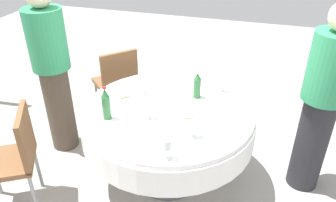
{
  "coord_description": "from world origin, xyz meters",
  "views": [
    {
      "loc": [
        2.18,
        0.67,
        2.15
      ],
      "look_at": [
        0.0,
        0.0,
        0.81
      ],
      "focal_mm": 35.8,
      "sensor_mm": 36.0,
      "label": 1
    }
  ],
  "objects_px": {
    "bottle_green_right": "(197,86)",
    "wine_glass_west": "(222,82)",
    "plate_near": "(225,107)",
    "wine_glass_rear": "(167,145)",
    "chair_south": "(16,154)",
    "dining_table": "(168,124)",
    "chair_mid": "(117,80)",
    "plate_inner": "(124,96)",
    "wine_glass_south": "(194,125)",
    "plate_outer": "(163,96)",
    "bottle_clear_left": "(146,105)",
    "person_right": "(323,100)",
    "bottle_green_front": "(106,104)",
    "person_left": "(52,69)",
    "plate_east": "(188,116)"
  },
  "relations": [
    {
      "from": "bottle_green_right",
      "to": "wine_glass_west",
      "type": "xyz_separation_m",
      "value": [
        -0.17,
        0.18,
        -0.02
      ]
    },
    {
      "from": "plate_near",
      "to": "wine_glass_rear",
      "type": "bearing_deg",
      "value": -19.89
    },
    {
      "from": "wine_glass_rear",
      "to": "chair_south",
      "type": "xyz_separation_m",
      "value": [
        0.04,
        -1.2,
        -0.33
      ]
    },
    {
      "from": "dining_table",
      "to": "chair_mid",
      "type": "relative_size",
      "value": 1.61
    },
    {
      "from": "wine_glass_west",
      "to": "plate_inner",
      "type": "xyz_separation_m",
      "value": [
        0.36,
        -0.77,
        -0.08
      ]
    },
    {
      "from": "bottle_green_right",
      "to": "wine_glass_south",
      "type": "relative_size",
      "value": 1.72
    },
    {
      "from": "bottle_green_right",
      "to": "plate_outer",
      "type": "xyz_separation_m",
      "value": [
        0.07,
        -0.28,
        -0.1
      ]
    },
    {
      "from": "plate_inner",
      "to": "plate_outer",
      "type": "xyz_separation_m",
      "value": [
        -0.11,
        0.31,
        -0.0
      ]
    },
    {
      "from": "plate_near",
      "to": "bottle_clear_left",
      "type": "bearing_deg",
      "value": -59.72
    },
    {
      "from": "wine_glass_rear",
      "to": "plate_near",
      "type": "xyz_separation_m",
      "value": [
        -0.72,
        0.26,
        -0.1
      ]
    },
    {
      "from": "person_right",
      "to": "chair_mid",
      "type": "height_order",
      "value": "person_right"
    },
    {
      "from": "wine_glass_west",
      "to": "chair_south",
      "type": "xyz_separation_m",
      "value": [
        1.04,
        -1.38,
        -0.31
      ]
    },
    {
      "from": "plate_outer",
      "to": "chair_mid",
      "type": "relative_size",
      "value": 0.25
    },
    {
      "from": "dining_table",
      "to": "bottle_green_front",
      "type": "bearing_deg",
      "value": -56.66
    },
    {
      "from": "bottle_green_right",
      "to": "wine_glass_rear",
      "type": "height_order",
      "value": "bottle_green_right"
    },
    {
      "from": "person_left",
      "to": "bottle_green_front",
      "type": "bearing_deg",
      "value": -111.6
    },
    {
      "from": "wine_glass_south",
      "to": "plate_inner",
      "type": "xyz_separation_m",
      "value": [
        -0.37,
        -0.69,
        -0.08
      ]
    },
    {
      "from": "wine_glass_west",
      "to": "person_left",
      "type": "relative_size",
      "value": 0.08
    },
    {
      "from": "plate_outer",
      "to": "chair_mid",
      "type": "distance_m",
      "value": 0.94
    },
    {
      "from": "bottle_green_front",
      "to": "chair_mid",
      "type": "height_order",
      "value": "bottle_green_front"
    },
    {
      "from": "person_right",
      "to": "person_left",
      "type": "relative_size",
      "value": 0.99
    },
    {
      "from": "plate_inner",
      "to": "chair_mid",
      "type": "relative_size",
      "value": 0.27
    },
    {
      "from": "person_left",
      "to": "chair_south",
      "type": "distance_m",
      "value": 0.87
    },
    {
      "from": "plate_outer",
      "to": "wine_glass_west",
      "type": "bearing_deg",
      "value": 117.69
    },
    {
      "from": "chair_mid",
      "to": "dining_table",
      "type": "bearing_deg",
      "value": -90.0
    },
    {
      "from": "bottle_clear_left",
      "to": "bottle_green_right",
      "type": "bearing_deg",
      "value": 145.57
    },
    {
      "from": "plate_inner",
      "to": "person_left",
      "type": "bearing_deg",
      "value": -97.94
    },
    {
      "from": "bottle_green_right",
      "to": "plate_outer",
      "type": "relative_size",
      "value": 1.1
    },
    {
      "from": "bottle_green_front",
      "to": "wine_glass_west",
      "type": "xyz_separation_m",
      "value": [
        -0.69,
        0.76,
        -0.04
      ]
    },
    {
      "from": "chair_south",
      "to": "dining_table",
      "type": "bearing_deg",
      "value": -90.0
    },
    {
      "from": "plate_near",
      "to": "person_right",
      "type": "xyz_separation_m",
      "value": [
        -0.16,
        0.72,
        0.1
      ]
    },
    {
      "from": "bottle_clear_left",
      "to": "plate_inner",
      "type": "xyz_separation_m",
      "value": [
        -0.25,
        -0.29,
        -0.11
      ]
    },
    {
      "from": "dining_table",
      "to": "plate_near",
      "type": "xyz_separation_m",
      "value": [
        -0.15,
        0.44,
        0.16
      ]
    },
    {
      "from": "person_left",
      "to": "chair_south",
      "type": "height_order",
      "value": "person_left"
    },
    {
      "from": "wine_glass_rear",
      "to": "plate_near",
      "type": "height_order",
      "value": "wine_glass_rear"
    },
    {
      "from": "plate_near",
      "to": "person_left",
      "type": "xyz_separation_m",
      "value": [
        -0.02,
        -1.6,
        0.11
      ]
    },
    {
      "from": "plate_inner",
      "to": "plate_near",
      "type": "height_order",
      "value": "plate_inner"
    },
    {
      "from": "bottle_green_front",
      "to": "chair_mid",
      "type": "relative_size",
      "value": 0.31
    },
    {
      "from": "wine_glass_south",
      "to": "person_left",
      "type": "distance_m",
      "value": 1.52
    },
    {
      "from": "plate_near",
      "to": "plate_outer",
      "type": "xyz_separation_m",
      "value": [
        -0.04,
        -0.54,
        0.0
      ]
    },
    {
      "from": "bottle_clear_left",
      "to": "wine_glass_rear",
      "type": "bearing_deg",
      "value": 36.25
    },
    {
      "from": "bottle_clear_left",
      "to": "wine_glass_south",
      "type": "bearing_deg",
      "value": 72.59
    },
    {
      "from": "bottle_green_right",
      "to": "chair_south",
      "type": "distance_m",
      "value": 1.52
    },
    {
      "from": "bottle_green_front",
      "to": "plate_inner",
      "type": "bearing_deg",
      "value": -178.39
    },
    {
      "from": "plate_near",
      "to": "chair_south",
      "type": "bearing_deg",
      "value": -62.42
    },
    {
      "from": "dining_table",
      "to": "person_left",
      "type": "distance_m",
      "value": 1.2
    },
    {
      "from": "plate_inner",
      "to": "person_right",
      "type": "xyz_separation_m",
      "value": [
        -0.24,
        1.57,
        0.1
      ]
    },
    {
      "from": "plate_east",
      "to": "chair_south",
      "type": "relative_size",
      "value": 0.28
    },
    {
      "from": "dining_table",
      "to": "plate_near",
      "type": "relative_size",
      "value": 6.12
    },
    {
      "from": "plate_near",
      "to": "wine_glass_south",
      "type": "bearing_deg",
      "value": -19.14
    }
  ]
}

